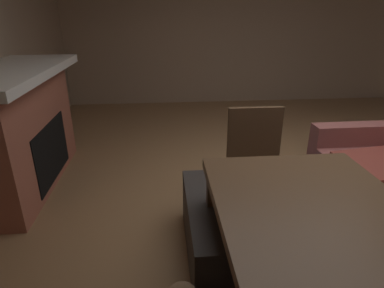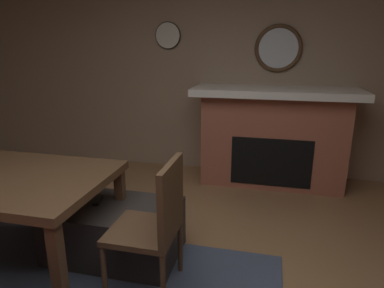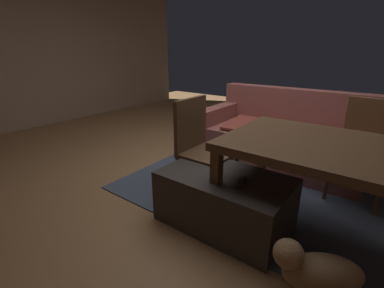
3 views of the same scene
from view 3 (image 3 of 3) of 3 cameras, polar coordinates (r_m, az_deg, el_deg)
The scene contains 10 objects.
floor at distance 3.16m, azimuth 6.76°, elevation -6.02°, with size 9.09×9.09×0.00m, color olive.
wall_left at distance 5.77m, azimuth -28.88°, elevation 17.85°, with size 0.12×6.46×2.83m, color #9E846B.
area_rug at distance 2.91m, azimuth 14.24°, elevation -8.76°, with size 2.60×2.00×0.01m, color #3D475B.
couch at distance 3.54m, azimuth 18.46°, elevation 1.23°, with size 1.91×1.00×0.87m.
ottoman_coffee_table at distance 2.22m, azimuth 6.80°, elevation -11.58°, with size 1.00×0.60×0.43m, color #2D2826.
tv_remote at distance 2.01m, azimuth 10.31°, elevation -7.90°, with size 0.05×0.16×0.02m, color black.
dining_table at distance 2.07m, azimuth 30.77°, elevation -2.81°, with size 1.69×0.97×0.74m.
dining_chair_north at distance 2.95m, azimuth 32.68°, elevation -0.06°, with size 0.46×0.46×0.93m.
dining_chair_west at distance 2.53m, azimuth 1.63°, elevation 0.32°, with size 0.44×0.44×0.93m.
small_dog at distance 1.81m, azimuth 24.73°, elevation -22.97°, with size 0.50×0.43×0.32m.
Camera 3 is at (1.42, -2.48, 1.35)m, focal length 25.34 mm.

